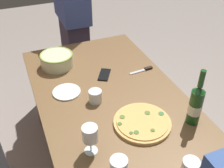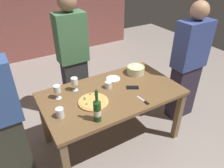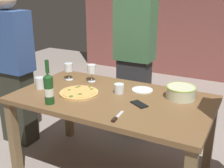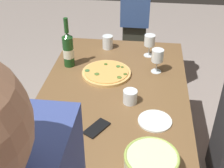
{
  "view_description": "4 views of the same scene",
  "coord_description": "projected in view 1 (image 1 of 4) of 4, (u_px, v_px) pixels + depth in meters",
  "views": [
    {
      "loc": [
        -1.23,
        0.5,
        1.83
      ],
      "look_at": [
        0.0,
        0.0,
        0.86
      ],
      "focal_mm": 43.58,
      "sensor_mm": 36.0,
      "label": 1
    },
    {
      "loc": [
        -1.01,
        -1.71,
        2.1
      ],
      "look_at": [
        0.0,
        0.0,
        0.86
      ],
      "focal_mm": 33.34,
      "sensor_mm": 36.0,
      "label": 2
    },
    {
      "loc": [
        0.99,
        -1.89,
        1.62
      ],
      "look_at": [
        0.0,
        0.0,
        0.86
      ],
      "focal_mm": 45.28,
      "sensor_mm": 36.0,
      "label": 3
    },
    {
      "loc": [
        1.41,
        0.17,
        1.81
      ],
      "look_at": [
        0.0,
        0.0,
        0.86
      ],
      "focal_mm": 48.44,
      "sensor_mm": 36.0,
      "label": 4
    }
  ],
  "objects": [
    {
      "name": "side_plate",
      "position": [
        67.0,
        92.0,
        1.75
      ],
      "size": [
        0.18,
        0.18,
        0.01
      ],
      "primitive_type": "cylinder",
      "color": "white",
      "rests_on": "dining_table"
    },
    {
      "name": "pizza_knife",
      "position": [
        144.0,
        70.0,
        1.96
      ],
      "size": [
        0.04,
        0.18,
        0.02
      ],
      "color": "silver",
      "rests_on": "dining_table"
    },
    {
      "name": "cell_phone",
      "position": [
        104.0,
        75.0,
        1.91
      ],
      "size": [
        0.16,
        0.13,
        0.01
      ],
      "primitive_type": "cube",
      "rotation": [
        0.0,
        0.0,
        4.17
      ],
      "color": "black",
      "rests_on": "dining_table"
    },
    {
      "name": "person_host",
      "position": [
        73.0,
        17.0,
        2.54
      ],
      "size": [
        0.45,
        0.24,
        1.66
      ],
      "rotation": [
        0.0,
        0.0,
        3.08
      ],
      "color": "#2E2636",
      "rests_on": "ground"
    },
    {
      "name": "serving_bowl",
      "position": [
        57.0,
        60.0,
        1.98
      ],
      "size": [
        0.24,
        0.24,
        0.1
      ],
      "color": "beige",
      "rests_on": "dining_table"
    },
    {
      "name": "wine_bottle",
      "position": [
        196.0,
        104.0,
        1.47
      ],
      "size": [
        0.07,
        0.07,
        0.34
      ],
      "color": "#1A481C",
      "rests_on": "dining_table"
    },
    {
      "name": "wine_glass_by_bottle",
      "position": [
        119.0,
        167.0,
        1.15
      ],
      "size": [
        0.08,
        0.08,
        0.16
      ],
      "color": "white",
      "rests_on": "dining_table"
    },
    {
      "name": "wine_glass_near_pizza",
      "position": [
        90.0,
        135.0,
        1.3
      ],
      "size": [
        0.08,
        0.08,
        0.16
      ],
      "color": "white",
      "rests_on": "dining_table"
    },
    {
      "name": "dining_table",
      "position": [
        112.0,
        109.0,
        1.76
      ],
      "size": [
        1.6,
        0.9,
        0.75
      ],
      "color": "brown",
      "rests_on": "ground"
    },
    {
      "name": "cup_ceramic",
      "position": [
        95.0,
        96.0,
        1.66
      ],
      "size": [
        0.08,
        0.08,
        0.08
      ],
      "primitive_type": "cylinder",
      "color": "white",
      "rests_on": "dining_table"
    },
    {
      "name": "pizza",
      "position": [
        142.0,
        122.0,
        1.52
      ],
      "size": [
        0.32,
        0.32,
        0.03
      ],
      "color": "#E2B063",
      "rests_on": "dining_table"
    }
  ]
}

